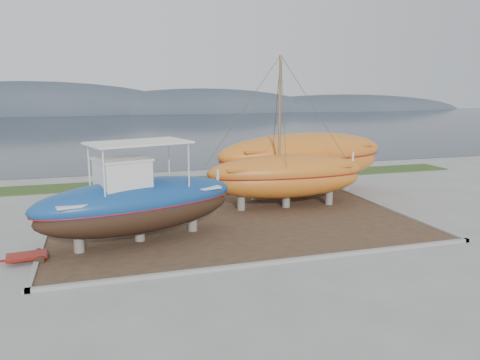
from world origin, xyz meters
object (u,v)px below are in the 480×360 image
object	(u,v)px
orange_sailboat	(287,133)
white_dinghy	(94,207)
red_trailer	(27,258)
blue_caique	(138,192)
orange_bare_hull	(303,165)

from	to	relation	value
orange_sailboat	white_dinghy	bearing A→B (deg)	179.53
white_dinghy	red_trailer	bearing A→B (deg)	-96.41
blue_caique	white_dinghy	distance (m)	4.99
orange_sailboat	orange_bare_hull	bearing A→B (deg)	52.82
blue_caique	orange_sailboat	bearing A→B (deg)	6.25
white_dinghy	orange_bare_hull	world-z (taller)	orange_bare_hull
blue_caique	white_dinghy	bearing A→B (deg)	97.20
blue_caique	orange_bare_hull	world-z (taller)	blue_caique
orange_sailboat	red_trailer	xyz separation A→B (m)	(-13.20, -4.96, -4.17)
orange_sailboat	red_trailer	bearing A→B (deg)	-156.65
blue_caique	red_trailer	size ratio (longest dim) A/B	4.17
blue_caique	orange_sailboat	world-z (taller)	orange_sailboat
blue_caique	red_trailer	world-z (taller)	blue_caique
orange_bare_hull	red_trailer	distance (m)	17.35
red_trailer	white_dinghy	bearing A→B (deg)	57.28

